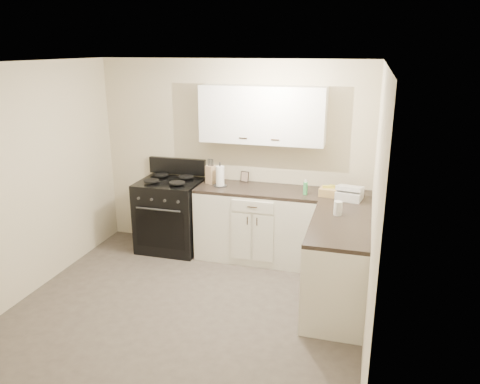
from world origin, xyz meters
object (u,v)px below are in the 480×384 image
(wicker_basket, at_px, (332,192))
(countertop_grill, at_px, (349,195))
(knife_block, at_px, (211,175))
(stove, at_px, (171,216))
(paper_towel, at_px, (220,176))

(wicker_basket, distance_m, countertop_grill, 0.22)
(countertop_grill, bearing_deg, knife_block, -176.19)
(stove, xyz_separation_m, wicker_basket, (2.11, -0.04, 0.53))
(stove, distance_m, paper_towel, 0.93)
(stove, bearing_deg, knife_block, 8.68)
(stove, xyz_separation_m, countertop_grill, (2.32, -0.11, 0.53))
(knife_block, bearing_deg, countertop_grill, 17.09)
(stove, distance_m, knife_block, 0.82)
(stove, relative_size, countertop_grill, 3.44)
(paper_towel, distance_m, countertop_grill, 1.62)
(wicker_basket, bearing_deg, paper_towel, 178.46)
(stove, bearing_deg, paper_towel, -0.06)
(stove, relative_size, paper_towel, 3.76)
(knife_block, bearing_deg, wicker_basket, 18.99)
(wicker_basket, xyz_separation_m, countertop_grill, (0.21, -0.08, 0.00))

